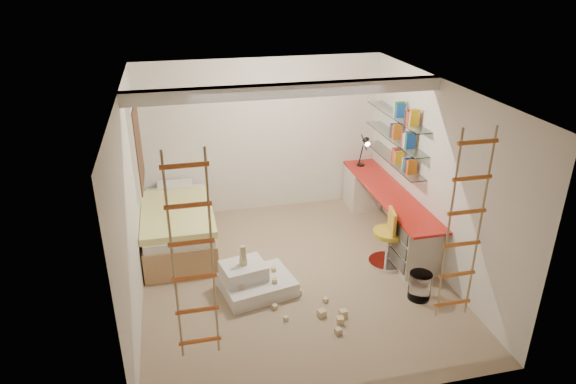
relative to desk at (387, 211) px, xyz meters
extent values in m
plane|color=#94785F|center=(-1.72, -0.86, -0.40)|extent=(4.50, 4.50, 0.00)
cube|color=white|center=(-1.72, -0.56, 2.12)|extent=(4.00, 0.18, 0.16)
cube|color=white|center=(-3.69, 0.64, 1.15)|extent=(0.06, 1.15, 1.35)
cube|color=#4C2D1E|center=(-3.65, 0.64, 1.15)|extent=(0.02, 1.00, 1.20)
cylinder|color=white|center=(-0.25, -1.69, -0.22)|extent=(0.29, 0.29, 0.36)
cube|color=red|center=(0.00, -0.03, 0.33)|extent=(0.55, 2.80, 0.04)
cube|color=beige|center=(0.00, 1.07, -0.05)|extent=(0.52, 0.55, 0.71)
cube|color=beige|center=(0.00, -1.03, -0.05)|extent=(0.52, 0.55, 0.71)
cube|color=#4C4742|center=(-0.27, -1.03, 0.21)|extent=(0.02, 0.50, 0.18)
cube|color=#4C4742|center=(-0.27, -1.03, -0.01)|extent=(0.02, 0.50, 0.18)
cube|color=#4C4742|center=(-0.27, -1.03, -0.23)|extent=(0.02, 0.50, 0.18)
cube|color=white|center=(0.15, 0.27, 0.75)|extent=(0.25, 1.80, 0.01)
cube|color=white|center=(0.15, 0.27, 1.10)|extent=(0.25, 1.80, 0.01)
cube|color=white|center=(0.15, 0.27, 1.45)|extent=(0.25, 1.80, 0.01)
cube|color=#AD7F51|center=(-3.20, 0.37, -0.18)|extent=(1.00, 2.00, 0.45)
cube|color=white|center=(-3.20, 0.37, 0.11)|extent=(0.95, 1.95, 0.12)
cube|color=yellow|center=(-3.20, 0.22, 0.22)|extent=(1.02, 1.60, 0.10)
cube|color=white|center=(-3.20, 1.17, 0.23)|extent=(0.55, 0.35, 0.12)
cylinder|color=black|center=(-0.05, 1.12, 0.36)|extent=(0.14, 0.14, 0.02)
cylinder|color=black|center=(-0.05, 1.12, 0.55)|extent=(0.02, 0.15, 0.36)
cylinder|color=black|center=(-0.05, 1.02, 0.80)|extent=(0.02, 0.27, 0.20)
cone|color=black|center=(-0.05, 0.90, 0.85)|extent=(0.12, 0.14, 0.15)
cylinder|color=#FFEABF|center=(-0.05, 0.86, 0.82)|extent=(0.08, 0.04, 0.08)
cylinder|color=gold|center=(-0.33, -0.84, 0.10)|extent=(0.52, 0.52, 0.06)
cube|color=gold|center=(-0.32, -0.87, 0.30)|extent=(0.11, 0.34, 0.32)
cylinder|color=silver|center=(-0.33, -0.84, -0.13)|extent=(0.06, 0.06, 0.45)
cylinder|color=silver|center=(-0.33, -0.84, -0.38)|extent=(0.60, 0.60, 0.05)
cube|color=silver|center=(-2.25, -1.09, -0.30)|extent=(1.02, 0.87, 0.20)
cube|color=silver|center=(-2.41, -1.02, -0.11)|extent=(0.63, 0.55, 0.20)
cube|color=#CCB284|center=(-2.41, -1.02, 0.03)|extent=(0.09, 0.09, 0.08)
cube|color=#CCB284|center=(-2.41, -1.02, 0.11)|extent=(0.08, 0.08, 0.07)
cube|color=#CCB284|center=(-2.41, -1.02, 0.20)|extent=(0.07, 0.07, 0.12)
cube|color=#CCB284|center=(-2.05, -1.23, -0.17)|extent=(0.06, 0.06, 0.06)
cube|color=#CCB284|center=(-2.01, -0.97, -0.17)|extent=(0.06, 0.06, 0.06)
cube|color=#CCB284|center=(-2.49, -1.26, -0.17)|extent=(0.06, 0.06, 0.06)
cube|color=#CCB284|center=(-1.48, -2.13, -0.37)|extent=(0.07, 0.07, 0.07)
cube|color=#CCB284|center=(-1.40, -1.95, -0.37)|extent=(0.07, 0.07, 0.07)
cube|color=#CCB284|center=(-1.45, -1.51, -0.37)|extent=(0.07, 0.07, 0.07)
cube|color=#CCB284|center=(-1.57, -1.78, -0.37)|extent=(0.07, 0.07, 0.07)
cube|color=#CCB284|center=(-2.02, -1.75, -0.37)|extent=(0.07, 0.07, 0.07)
cube|color=#CCB284|center=(-2.10, -1.51, -0.37)|extent=(0.07, 0.07, 0.07)
cube|color=#CCB284|center=(-1.32, -1.83, -0.37)|extent=(0.07, 0.07, 0.07)
cube|color=#CCB284|center=(-1.74, -1.27, -0.37)|extent=(0.07, 0.07, 0.07)
cube|color=orange|center=(0.15, 0.27, 0.86)|extent=(0.14, 0.70, 0.22)
cube|color=red|center=(0.15, 0.27, 1.21)|extent=(0.14, 0.64, 0.22)
cube|color=#262626|center=(0.15, 0.27, 1.56)|extent=(0.14, 0.58, 0.22)
camera|label=1|loc=(-3.12, -6.65, 3.57)|focal=32.00mm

